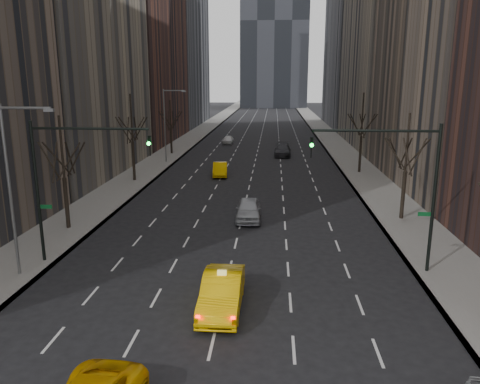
# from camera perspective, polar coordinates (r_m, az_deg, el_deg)

# --- Properties ---
(sidewalk_left) EXTENTS (4.50, 320.00, 0.15)m
(sidewalk_left) POSITION_cam_1_polar(r_m,az_deg,el_deg) (84.39, -5.89, 6.58)
(sidewalk_left) COLOR slate
(sidewalk_left) RESTS_ON ground
(sidewalk_right) EXTENTS (4.50, 320.00, 0.15)m
(sidewalk_right) POSITION_cam_1_polar(r_m,az_deg,el_deg) (83.71, 10.97, 6.35)
(sidewalk_right) COLOR slate
(sidewalk_right) RESTS_ON ground
(bld_left_far) EXTENTS (14.00, 28.00, 44.00)m
(bld_left_far) POSITION_cam_1_polar(r_m,az_deg,el_deg) (82.84, -13.58, 21.37)
(bld_left_far) COLOR brown
(bld_left_far) RESTS_ON ground
(tree_lw_b) EXTENTS (3.36, 3.50, 7.82)m
(tree_lw_b) POSITION_cam_1_polar(r_m,az_deg,el_deg) (34.32, -20.64, 1.62)
(tree_lw_b) COLOR black
(tree_lw_b) RESTS_ON ground
(tree_lw_c) EXTENTS (3.36, 3.50, 8.74)m
(tree_lw_c) POSITION_cam_1_polar(r_m,az_deg,el_deg) (49.05, -12.96, 5.90)
(tree_lw_c) COLOR black
(tree_lw_c) RESTS_ON ground
(tree_lw_d) EXTENTS (3.36, 3.50, 7.36)m
(tree_lw_d) POSITION_cam_1_polar(r_m,az_deg,el_deg) (66.40, -8.43, 7.63)
(tree_lw_d) COLOR black
(tree_lw_d) RESTS_ON ground
(tree_rw_b) EXTENTS (3.36, 3.50, 7.82)m
(tree_rw_b) POSITION_cam_1_polar(r_m,az_deg,el_deg) (36.42, 19.48, 2.37)
(tree_rw_b) COLOR black
(tree_rw_b) RESTS_ON ground
(tree_rw_c) EXTENTS (3.36, 3.50, 8.74)m
(tree_rw_c) POSITION_cam_1_polar(r_m,az_deg,el_deg) (53.74, 14.56, 6.46)
(tree_rw_c) COLOR black
(tree_rw_c) RESTS_ON ground
(traffic_mast_left) EXTENTS (6.69, 0.39, 8.00)m
(traffic_mast_left) POSITION_cam_1_polar(r_m,az_deg,el_deg) (27.45, -20.58, 2.57)
(traffic_mast_left) COLOR black
(traffic_mast_left) RESTS_ON ground
(traffic_mast_right) EXTENTS (6.69, 0.39, 8.00)m
(traffic_mast_right) POSITION_cam_1_polar(r_m,az_deg,el_deg) (25.86, 19.27, 2.04)
(traffic_mast_right) COLOR black
(traffic_mast_right) RESTS_ON ground
(streetlight_near) EXTENTS (2.83, 0.22, 9.00)m
(streetlight_near) POSITION_cam_1_polar(r_m,az_deg,el_deg) (26.48, -25.78, 1.98)
(streetlight_near) COLOR slate
(streetlight_near) RESTS_ON ground
(streetlight_far) EXTENTS (2.83, 0.22, 9.00)m
(streetlight_far) POSITION_cam_1_polar(r_m,az_deg,el_deg) (59.16, -8.85, 8.90)
(streetlight_far) COLOR slate
(streetlight_far) RESTS_ON ground
(taxi_sedan) EXTENTS (1.80, 5.11, 1.68)m
(taxi_sedan) POSITION_cam_1_polar(r_m,az_deg,el_deg) (21.91, -2.20, -12.08)
(taxi_sedan) COLOR #FFC205
(taxi_sedan) RESTS_ON ground
(silver_sedan_ahead) EXTENTS (1.98, 4.65, 1.57)m
(silver_sedan_ahead) POSITION_cam_1_polar(r_m,az_deg,el_deg) (35.19, 1.04, -2.13)
(silver_sedan_ahead) COLOR #A6A8AE
(silver_sedan_ahead) RESTS_ON ground
(far_taxi) EXTENTS (1.95, 4.51, 1.44)m
(far_taxi) POSITION_cam_1_polar(r_m,az_deg,el_deg) (51.15, -2.44, 2.78)
(far_taxi) COLOR #E9B004
(far_taxi) RESTS_ON ground
(far_suv_grey) EXTENTS (2.38, 5.48, 1.57)m
(far_suv_grey) POSITION_cam_1_polar(r_m,az_deg,el_deg) (64.80, 5.22, 5.10)
(far_suv_grey) COLOR #28282D
(far_suv_grey) RESTS_ON ground
(far_car_white) EXTENTS (1.64, 3.92, 1.32)m
(far_car_white) POSITION_cam_1_polar(r_m,az_deg,el_deg) (76.83, -1.45, 6.40)
(far_car_white) COLOR white
(far_car_white) RESTS_ON ground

